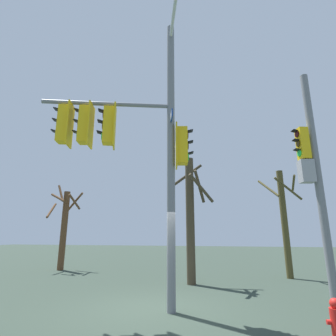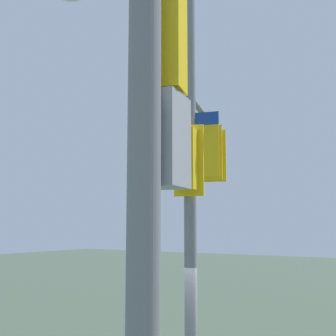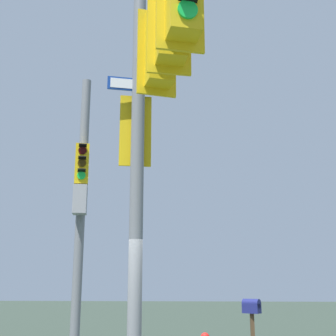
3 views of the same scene
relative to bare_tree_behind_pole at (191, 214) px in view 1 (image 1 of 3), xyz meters
The scene contains 6 objects.
ground_plane 4.66m from the bare_tree_behind_pole, 81.98° to the left, with size 80.00×80.00×0.00m, color #2E3B31.
main_signal_pole_assembly 4.95m from the bare_tree_behind_pole, 77.70° to the left, with size 4.63×3.27×8.53m.
secondary_pole_assembly 4.87m from the bare_tree_behind_pole, 156.94° to the left, with size 0.80×0.43×7.49m.
bare_tree_behind_pole is the anchor object (origin of this frame).
bare_tree_across_street 8.19m from the bare_tree_behind_pole, 19.80° to the right, with size 1.89×1.89×4.77m.
bare_tree_corner 4.73m from the bare_tree_behind_pole, 150.23° to the right, with size 1.84×1.55×4.94m.
Camera 1 is at (-1.95, 7.40, 1.90)m, focal length 28.28 mm.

